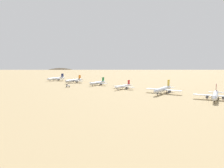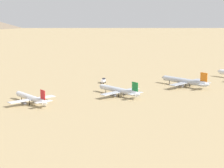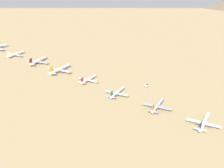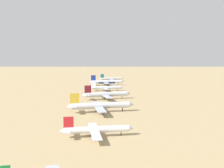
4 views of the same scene
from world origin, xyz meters
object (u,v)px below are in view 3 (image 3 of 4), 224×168
(parked_jet_1, at_px, (157,105))
(parked_jet_2, at_px, (117,93))
(parked_jet_4, at_px, (60,69))
(service_truck, at_px, (146,86))
(parked_jet_6, at_px, (16,54))
(parked_jet_0, at_px, (204,122))
(parked_jet_5, at_px, (38,61))
(parked_jet_3, at_px, (88,79))

(parked_jet_1, bearing_deg, parked_jet_2, 83.34)
(parked_jet_4, height_order, service_truck, parked_jet_4)
(parked_jet_6, bearing_deg, parked_jet_1, -100.10)
(parked_jet_1, height_order, parked_jet_6, parked_jet_1)
(parked_jet_1, bearing_deg, parked_jet_0, -99.68)
(parked_jet_1, height_order, parked_jet_2, parked_jet_1)
(parked_jet_2, xyz_separation_m, service_truck, (43.37, -20.06, -1.84))
(parked_jet_1, xyz_separation_m, parked_jet_5, (43.85, 230.87, 0.46))
(parked_jet_4, xyz_separation_m, parked_jet_5, (11.76, 56.51, -0.23))
(parked_jet_0, xyz_separation_m, parked_jet_2, (16.58, 115.73, -0.51))
(parked_jet_3, relative_size, service_truck, 6.82)
(parked_jet_0, relative_size, parked_jet_1, 1.03)
(parked_jet_2, bearing_deg, parked_jet_4, 77.69)
(parked_jet_0, relative_size, parked_jet_6, 1.11)
(parked_jet_5, relative_size, service_truck, 8.56)
(parked_jet_4, xyz_separation_m, parked_jet_6, (19.81, 116.98, -1.03))
(parked_jet_2, relative_size, parked_jet_5, 0.83)
(parked_jet_4, relative_size, service_truck, 8.98)
(parked_jet_0, xyz_separation_m, parked_jet_6, (61.64, 348.43, -0.49))
(parked_jet_2, distance_m, service_truck, 47.82)
(parked_jet_2, distance_m, parked_jet_6, 237.02)
(parked_jet_2, height_order, service_truck, parked_jet_2)
(parked_jet_0, distance_m, service_truck, 112.93)
(service_truck, bearing_deg, parked_jet_2, 155.18)
(parked_jet_5, xyz_separation_m, service_truck, (6.36, -192.29, -2.66))
(parked_jet_0, distance_m, parked_jet_1, 57.91)
(parked_jet_0, bearing_deg, parked_jet_3, 78.94)
(parked_jet_4, bearing_deg, service_truck, -82.40)
(parked_jet_1, relative_size, parked_jet_6, 1.08)
(parked_jet_5, height_order, service_truck, parked_jet_5)
(parked_jet_0, bearing_deg, parked_jet_2, 81.85)
(parked_jet_1, relative_size, service_truck, 7.75)
(service_truck, bearing_deg, parked_jet_4, 97.60)
(parked_jet_0, xyz_separation_m, parked_jet_5, (53.58, 287.96, 0.31))
(service_truck, bearing_deg, parked_jet_3, 108.69)
(parked_jet_6, bearing_deg, parked_jet_2, -100.96)
(parked_jet_2, bearing_deg, parked_jet_3, 73.23)
(parked_jet_6, bearing_deg, parked_jet_4, -99.61)
(parked_jet_6, height_order, service_truck, parked_jet_6)
(service_truck, bearing_deg, parked_jet_0, -122.07)
(parked_jet_4, relative_size, parked_jet_6, 1.25)
(parked_jet_3, height_order, parked_jet_4, parked_jet_4)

